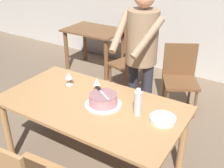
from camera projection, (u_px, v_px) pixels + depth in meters
The scene contains 13 objects.
ground_plane at pixel (93, 164), 2.88m from camera, with size 14.00×14.00×0.00m, color #7A6651.
main_dining_table at pixel (91, 112), 2.58m from camera, with size 1.74×0.93×0.75m.
cake_on_platter at pixel (103, 100), 2.49m from camera, with size 0.34×0.34×0.11m.
cake_knife at pixel (100, 90), 2.51m from camera, with size 0.24×0.16×0.02m.
plate_stack at pixel (163, 119), 2.27m from camera, with size 0.22×0.22×0.04m.
wine_glass_near at pixel (97, 82), 2.69m from camera, with size 0.08×0.08×0.14m.
wine_glass_far at pixel (69, 76), 2.82m from camera, with size 0.08×0.08×0.14m.
water_bottle at pixel (138, 103), 2.32m from camera, with size 0.07×0.07×0.25m.
person_cutting_cake at pixel (141, 52), 2.82m from camera, with size 0.47×0.56×1.72m.
background_table at pixel (94, 38), 4.81m from camera, with size 1.00×0.70×0.74m.
background_chair_0 at pixel (131, 62), 4.07m from camera, with size 0.55×0.55×0.90m.
background_chair_1 at pixel (180, 76), 3.65m from camera, with size 0.60×0.60×0.90m.
background_chair_2 at pixel (136, 46), 4.72m from camera, with size 0.52×0.52×0.90m.
Camera 1 is at (1.32, -1.74, 2.07)m, focal length 43.87 mm.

